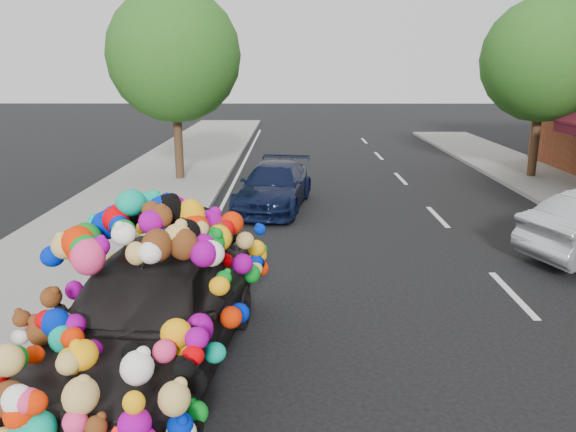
{
  "coord_description": "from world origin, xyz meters",
  "views": [
    {
      "loc": [
        -0.09,
        -8.75,
        3.69
      ],
      "look_at": [
        -0.16,
        0.89,
        1.11
      ],
      "focal_mm": 35.0,
      "sensor_mm": 36.0,
      "label": 1
    }
  ],
  "objects": [
    {
      "name": "tree_near_sidewalk",
      "position": [
        -3.8,
        9.5,
        4.02
      ],
      "size": [
        4.2,
        4.2,
        6.13
      ],
      "color": "#332114",
      "rests_on": "ground"
    },
    {
      "name": "sidewalk",
      "position": [
        -4.3,
        0.0,
        0.06
      ],
      "size": [
        4.0,
        60.0,
        0.12
      ],
      "primitive_type": "cube",
      "color": "gray",
      "rests_on": "ground"
    },
    {
      "name": "lane_markings",
      "position": [
        3.6,
        0.0,
        0.01
      ],
      "size": [
        6.0,
        50.0,
        0.01
      ],
      "primitive_type": null,
      "color": "silver",
      "rests_on": "ground"
    },
    {
      "name": "plush_art_car",
      "position": [
        -1.8,
        -2.43,
        1.15
      ],
      "size": [
        2.77,
        5.08,
        2.24
      ],
      "rotation": [
        0.0,
        0.0,
        -0.11
      ],
      "color": "black",
      "rests_on": "ground"
    },
    {
      "name": "tree_far_b",
      "position": [
        8.0,
        10.0,
        3.89
      ],
      "size": [
        4.0,
        4.0,
        5.9
      ],
      "color": "#332114",
      "rests_on": "ground"
    },
    {
      "name": "ground",
      "position": [
        0.0,
        0.0,
        0.0
      ],
      "size": [
        100.0,
        100.0,
        0.0
      ],
      "primitive_type": "plane",
      "color": "black",
      "rests_on": "ground"
    },
    {
      "name": "navy_sedan",
      "position": [
        -0.58,
        5.95,
        0.59
      ],
      "size": [
        2.28,
        4.26,
        1.17
      ],
      "primitive_type": "imported",
      "rotation": [
        0.0,
        0.0,
        -0.16
      ],
      "color": "black",
      "rests_on": "ground"
    },
    {
      "name": "kerb",
      "position": [
        -2.35,
        0.0,
        0.07
      ],
      "size": [
        0.15,
        60.0,
        0.13
      ],
      "primitive_type": "cube",
      "color": "gray",
      "rests_on": "ground"
    }
  ]
}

